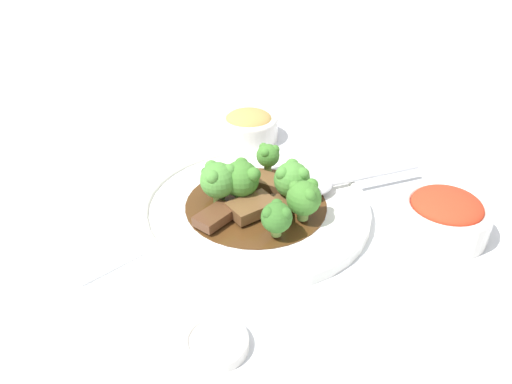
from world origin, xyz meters
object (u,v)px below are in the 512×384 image
at_px(broccoli_floret_3, 292,179).
at_px(side_bowl_kimchi, 444,215).
at_px(broccoli_floret_5, 214,179).
at_px(broccoli_floret_1, 218,180).
at_px(broccoli_floret_4, 268,155).
at_px(beef_strip_3, 280,208).
at_px(beef_strip_0, 215,216).
at_px(broccoli_floret_2, 305,197).
at_px(broccoli_floret_6, 277,217).
at_px(beef_strip_2, 252,207).
at_px(broccoli_floret_0, 241,178).
at_px(beef_strip_1, 265,181).
at_px(sauce_dish, 216,342).
at_px(main_plate, 256,207).
at_px(side_bowl_appetizer, 249,125).
at_px(serving_spoon, 317,185).

relative_size(broccoli_floret_3, side_bowl_kimchi, 0.48).
bearing_deg(broccoli_floret_5, side_bowl_kimchi, 20.40).
bearing_deg(broccoli_floret_1, broccoli_floret_4, 82.05).
xyz_separation_m(beef_strip_3, broccoli_floret_1, (-0.08, -0.03, 0.03)).
relative_size(beef_strip_0, broccoli_floret_2, 1.06).
distance_m(broccoli_floret_4, broccoli_floret_6, 0.14).
xyz_separation_m(beef_strip_2, broccoli_floret_0, (-0.03, 0.02, 0.02)).
xyz_separation_m(beef_strip_1, sauce_dish, (0.10, -0.25, -0.02)).
xyz_separation_m(broccoli_floret_3, broccoli_floret_4, (-0.06, 0.04, -0.00)).
bearing_deg(beef_strip_0, broccoli_floret_1, 119.16).
relative_size(beef_strip_2, broccoli_floret_6, 1.55).
xyz_separation_m(beef_strip_0, broccoli_floret_0, (0.00, 0.06, 0.03)).
bearing_deg(beef_strip_1, broccoli_floret_1, -112.39).
height_order(main_plate, broccoli_floret_2, broccoli_floret_2).
bearing_deg(main_plate, broccoli_floret_5, -167.04).
bearing_deg(broccoli_floret_6, beef_strip_2, 154.90).
height_order(beef_strip_2, sauce_dish, beef_strip_2).
relative_size(broccoli_floret_2, broccoli_floret_3, 0.97).
bearing_deg(broccoli_floret_1, beef_strip_1, 67.61).
distance_m(main_plate, broccoli_floret_5, 0.07).
xyz_separation_m(main_plate, beef_strip_3, (0.04, -0.00, 0.01)).
bearing_deg(broccoli_floret_4, broccoli_floret_5, -110.39).
height_order(broccoli_floret_0, broccoli_floret_1, broccoli_floret_1).
bearing_deg(beef_strip_1, main_plate, -74.99).
bearing_deg(beef_strip_0, side_bowl_kimchi, 32.52).
height_order(beef_strip_1, side_bowl_appetizer, side_bowl_appetizer).
relative_size(serving_spoon, side_bowl_kimchi, 1.65).
xyz_separation_m(main_plate, broccoli_floret_5, (-0.06, -0.01, 0.03)).
xyz_separation_m(beef_strip_1, side_bowl_appetizer, (-0.12, 0.14, -0.00)).
relative_size(broccoli_floret_1, sauce_dish, 0.91).
distance_m(beef_strip_1, serving_spoon, 0.07).
bearing_deg(sauce_dish, broccoli_floret_2, 94.81).
xyz_separation_m(beef_strip_0, serving_spoon, (0.07, 0.13, 0.00)).
xyz_separation_m(broccoli_floret_6, sauce_dish, (0.03, -0.16, -0.04)).
bearing_deg(broccoli_floret_2, broccoli_floret_4, 143.86).
bearing_deg(beef_strip_0, beef_strip_2, 54.84).
relative_size(broccoli_floret_6, serving_spoon, 0.24).
bearing_deg(serving_spoon, broccoli_floret_2, -77.07).
distance_m(beef_strip_3, side_bowl_appetizer, 0.24).
height_order(beef_strip_1, serving_spoon, serving_spoon).
xyz_separation_m(beef_strip_1, broccoli_floret_5, (-0.05, -0.05, 0.02)).
relative_size(beef_strip_1, serving_spoon, 0.42).
xyz_separation_m(beef_strip_3, side_bowl_kimchi, (0.18, 0.09, 0.00)).
xyz_separation_m(broccoli_floret_0, broccoli_floret_3, (0.05, 0.04, -0.00)).
height_order(beef_strip_1, broccoli_floret_2, broccoli_floret_2).
height_order(broccoli_floret_1, sauce_dish, broccoli_floret_1).
xyz_separation_m(beef_strip_1, broccoli_floret_4, (-0.01, 0.03, 0.02)).
relative_size(main_plate, broccoli_floret_2, 5.79).
bearing_deg(broccoli_floret_2, broccoli_floret_1, -164.75).
bearing_deg(broccoli_floret_5, beef_strip_2, -8.36).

